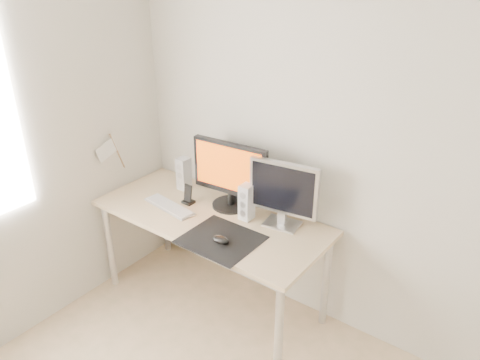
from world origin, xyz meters
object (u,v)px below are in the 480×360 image
Objects in this scene: speaker_left at (184,174)px; mouse at (221,240)px; keyboard at (169,206)px; desk at (210,225)px; main_monitor at (230,173)px; second_monitor at (283,192)px; speaker_right at (247,202)px; phone_dock at (188,198)px.

mouse is at bearing -31.11° from speaker_left.
desk is at bearing 16.21° from keyboard.
main_monitor is 1.22× the size of second_monitor.
desk is at bearing -153.35° from speaker_right.
second_monitor is at bearing 0.56° from main_monitor.
main_monitor is (-0.23, 0.39, 0.23)m from mouse.
phone_dock is (-0.23, 0.04, 0.12)m from desk.
speaker_left is at bearing 179.55° from second_monitor.
mouse is 0.81× the size of phone_dock.
second_monitor reaches higher than speaker_right.
second_monitor is (0.45, 0.18, 0.32)m from desk.
speaker_right reaches higher than phone_dock.
second_monitor reaches higher than mouse.
main_monitor reaches higher than speaker_right.
mouse is 0.07× the size of desk.
main_monitor is 0.42m from second_monitor.
speaker_right is 0.56m from keyboard.
mouse reaches higher than keyboard.
speaker_left is (-0.40, 0.19, 0.20)m from desk.
speaker_left is at bearing 111.88° from keyboard.
speaker_right reaches higher than mouse.
keyboard is at bearing -141.51° from main_monitor.
phone_dock is (0.06, 0.12, 0.03)m from keyboard.
speaker_right is (0.62, -0.08, 0.00)m from speaker_left.
second_monitor is 1.86× the size of speaker_left.
speaker_right is at bearing 9.03° from phone_dock.
main_monitor is 3.96× the size of phone_dock.
phone_dock is (-0.49, 0.25, 0.02)m from mouse.
main_monitor is at bearing 120.42° from mouse.
desk is 0.26m from phone_dock.
desk is at bearing -24.76° from speaker_left.
second_monitor is 0.82m from keyboard.
speaker_right is at bearing -163.18° from second_monitor.
speaker_left is 1.00× the size of speaker_right.
speaker_left and speaker_right have the same top height.
keyboard is (-0.56, 0.13, -0.02)m from mouse.
speaker_left is 0.63m from speaker_right.
second_monitor is 0.72m from phone_dock.
mouse is 0.34m from speaker_right.
desk is at bearing -100.92° from main_monitor.
mouse is at bearing -59.58° from main_monitor.
main_monitor is 0.46m from speaker_left.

